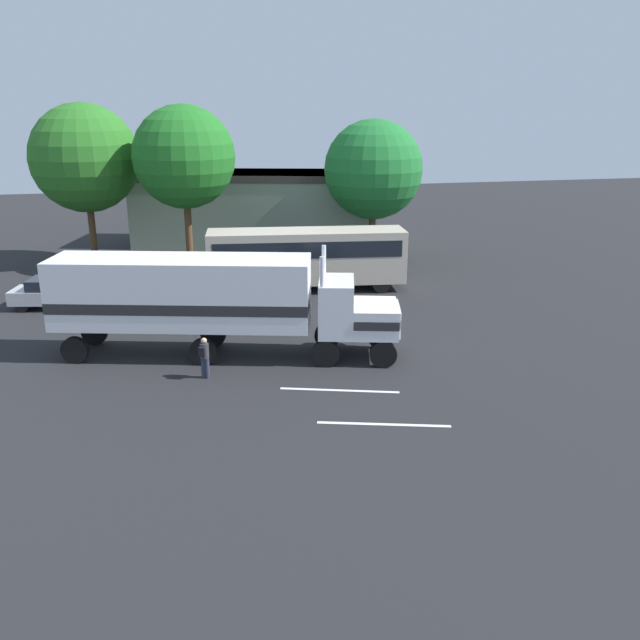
# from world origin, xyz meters

# --- Properties ---
(ground_plane) EXTENTS (120.00, 120.00, 0.00)m
(ground_plane) POSITION_xyz_m (0.00, 0.00, 0.00)
(ground_plane) COLOR #232326
(lane_stripe_near) EXTENTS (4.24, 1.48, 0.01)m
(lane_stripe_near) POSITION_xyz_m (-1.84, -3.50, 0.01)
(lane_stripe_near) COLOR silver
(lane_stripe_near) RESTS_ON ground_plane
(lane_stripe_mid) EXTENTS (4.26, 1.40, 0.01)m
(lane_stripe_mid) POSITION_xyz_m (-1.09, -6.48, 0.01)
(lane_stripe_mid) COLOR silver
(lane_stripe_mid) RESTS_ON ground_plane
(semi_truck) EXTENTS (14.31, 6.14, 4.50)m
(semi_truck) POSITION_xyz_m (-6.18, 1.26, 2.52)
(semi_truck) COLOR white
(semi_truck) RESTS_ON ground_plane
(person_bystander) EXTENTS (0.41, 0.48, 1.63)m
(person_bystander) POSITION_xyz_m (-6.58, -1.20, 0.89)
(person_bystander) COLOR #2D3347
(person_bystander) RESTS_ON ground_plane
(parked_bus) EXTENTS (11.23, 3.88, 3.40)m
(parked_bus) POSITION_xyz_m (-0.16, 10.60, 2.07)
(parked_bus) COLOR #BFB29E
(parked_bus) RESTS_ON ground_plane
(parked_car) EXTENTS (4.68, 2.67, 1.57)m
(parked_car) POSITION_xyz_m (-13.57, 9.95, 0.81)
(parked_car) COLOR #B7B7BC
(parked_car) RESTS_ON ground_plane
(tree_left) EXTENTS (6.55, 6.55, 9.23)m
(tree_left) POSITION_xyz_m (5.88, 17.80, 5.95)
(tree_left) COLOR brown
(tree_left) RESTS_ON ground_plane
(tree_center) EXTENTS (6.26, 6.26, 10.15)m
(tree_center) POSITION_xyz_m (-6.43, 17.09, 7.00)
(tree_center) COLOR brown
(tree_center) RESTS_ON ground_plane
(tree_right) EXTENTS (6.86, 6.86, 10.25)m
(tree_right) POSITION_xyz_m (-12.56, 20.30, 6.81)
(tree_right) COLOR brown
(tree_right) RESTS_ON ground_plane
(building_backdrop) EXTENTS (18.85, 10.50, 5.32)m
(building_backdrop) POSITION_xyz_m (-1.11, 24.66, 2.87)
(building_backdrop) COLOR gray
(building_backdrop) RESTS_ON ground_plane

